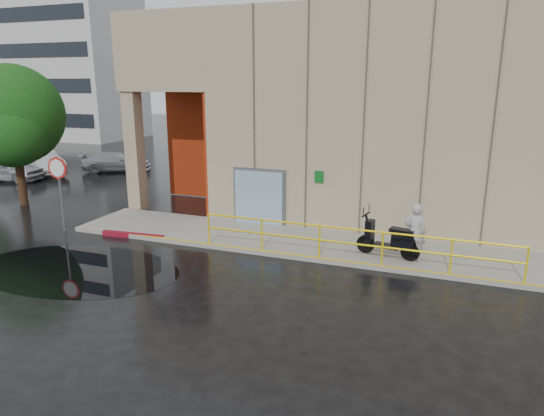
% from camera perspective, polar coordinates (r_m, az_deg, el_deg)
% --- Properties ---
extents(ground, '(120.00, 120.00, 0.00)m').
position_cam_1_polar(ground, '(13.69, -11.67, -8.88)').
color(ground, black).
rests_on(ground, ground).
extents(sidewalk, '(20.00, 3.00, 0.15)m').
position_cam_1_polar(sidewalk, '(16.22, 9.19, -4.67)').
color(sidewalk, gray).
rests_on(sidewalk, ground).
extents(building, '(20.00, 10.17, 8.00)m').
position_cam_1_polar(building, '(21.64, 16.04, 10.98)').
color(building, tan).
rests_on(building, ground).
extents(guardrail, '(9.56, 0.06, 1.03)m').
position_cam_1_polar(guardrail, '(14.73, 9.19, -4.21)').
color(guardrail, yellow).
rests_on(guardrail, sidewalk).
extents(distant_building, '(12.00, 8.08, 15.00)m').
position_cam_1_polar(distant_building, '(51.98, -22.65, 15.97)').
color(distant_building, silver).
rests_on(distant_building, ground).
extents(person, '(0.68, 0.48, 1.77)m').
position_cam_1_polar(person, '(15.08, 16.44, -2.76)').
color(person, '#A7A6AB').
rests_on(person, sidewalk).
extents(scooter, '(2.01, 0.98, 1.53)m').
position_cam_1_polar(scooter, '(15.20, 13.65, -2.47)').
color(scooter, black).
rests_on(scooter, sidewalk).
extents(stop_sign, '(0.84, 0.11, 2.79)m').
position_cam_1_polar(stop_sign, '(19.22, -23.82, 3.28)').
color(stop_sign, slate).
rests_on(stop_sign, ground).
extents(red_curb, '(2.41, 0.38, 0.18)m').
position_cam_1_polar(red_curb, '(17.94, -16.03, -3.12)').
color(red_curb, maroon).
rests_on(red_curb, ground).
extents(puddle, '(6.62, 4.26, 0.01)m').
position_cam_1_polar(puddle, '(15.62, -21.96, -6.66)').
color(puddle, black).
rests_on(puddle, ground).
extents(car_a, '(4.34, 2.28, 1.41)m').
position_cam_1_polar(car_a, '(30.77, -28.79, 4.12)').
color(car_a, silver).
rests_on(car_a, ground).
extents(car_b, '(4.78, 3.48, 1.50)m').
position_cam_1_polar(car_b, '(32.27, -25.59, 4.99)').
color(car_b, '#BBBABD').
rests_on(car_b, ground).
extents(car_c, '(4.38, 3.43, 1.19)m').
position_cam_1_polar(car_c, '(31.40, -17.86, 5.20)').
color(car_c, silver).
rests_on(car_c, ground).
extents(tree_near, '(4.30, 4.30, 6.15)m').
position_cam_1_polar(tree_near, '(23.83, -28.24, 9.21)').
color(tree_near, black).
rests_on(tree_near, ground).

